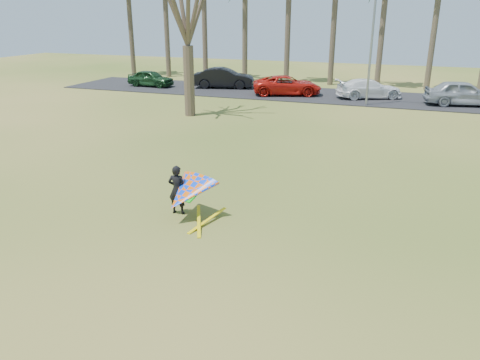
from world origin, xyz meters
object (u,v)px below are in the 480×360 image
(streetlight, at_px, (375,38))
(car_0, at_px, (151,78))
(car_2, at_px, (287,85))
(kite_flyer, at_px, (186,193))
(car_4, at_px, (463,93))
(car_3, at_px, (369,89))
(car_1, at_px, (224,78))

(streetlight, xyz_separation_m, car_0, (-18.36, 2.40, -3.72))
(streetlight, distance_m, car_2, 7.62)
(car_0, relative_size, kite_flyer, 1.67)
(car_4, bearing_deg, streetlight, 98.17)
(streetlight, bearing_deg, car_3, 95.56)
(streetlight, height_order, kite_flyer, streetlight)
(car_0, distance_m, kite_flyer, 27.66)
(car_2, relative_size, car_3, 1.09)
(car_4, bearing_deg, car_2, 78.69)
(car_1, relative_size, car_3, 1.05)
(streetlight, xyz_separation_m, car_3, (-0.27, 2.77, -3.71))
(car_2, distance_m, kite_flyer, 23.30)
(car_1, distance_m, car_3, 11.93)
(streetlight, relative_size, kite_flyer, 3.35)
(streetlight, distance_m, car_1, 13.22)
(car_1, height_order, car_4, car_4)
(streetlight, relative_size, car_2, 1.54)
(car_4, bearing_deg, car_1, 73.88)
(car_0, height_order, car_4, car_4)
(car_0, bearing_deg, kite_flyer, -144.90)
(car_3, height_order, kite_flyer, kite_flyer)
(car_3, relative_size, car_4, 0.97)
(car_0, xyz_separation_m, car_2, (12.04, -0.24, 0.04))
(car_1, distance_m, car_2, 6.06)
(car_0, xyz_separation_m, car_4, (24.33, -0.34, 0.16))
(streetlight, bearing_deg, car_0, 172.55)
(car_0, distance_m, car_3, 18.10)
(car_2, height_order, car_4, car_4)
(car_2, xyz_separation_m, car_3, (6.05, 0.62, -0.03))
(streetlight, bearing_deg, car_1, 162.95)
(car_1, xyz_separation_m, kite_flyer, (8.58, -24.71, -0.04))
(car_0, bearing_deg, streetlight, -94.64)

